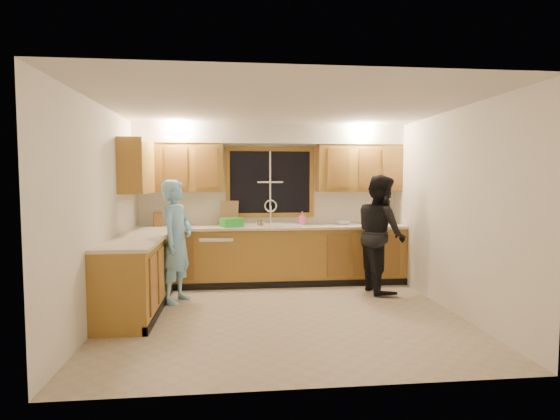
% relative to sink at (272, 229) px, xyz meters
% --- Properties ---
extents(floor, '(4.20, 4.20, 0.00)m').
position_rel_sink_xyz_m(floor, '(0.00, -1.60, -0.86)').
color(floor, tan).
rests_on(floor, ground).
extents(ceiling, '(4.20, 4.20, 0.00)m').
position_rel_sink_xyz_m(ceiling, '(0.00, -1.60, 1.64)').
color(ceiling, silver).
extents(wall_back, '(4.20, 0.00, 4.20)m').
position_rel_sink_xyz_m(wall_back, '(0.00, 0.30, 0.39)').
color(wall_back, white).
rests_on(wall_back, ground).
extents(wall_left, '(0.00, 3.80, 3.80)m').
position_rel_sink_xyz_m(wall_left, '(-2.10, -1.60, 0.39)').
color(wall_left, white).
rests_on(wall_left, ground).
extents(wall_right, '(0.00, 3.80, 3.80)m').
position_rel_sink_xyz_m(wall_right, '(2.10, -1.60, 0.39)').
color(wall_right, white).
rests_on(wall_right, ground).
extents(base_cabinets_back, '(4.20, 0.60, 0.88)m').
position_rel_sink_xyz_m(base_cabinets_back, '(0.00, -0.00, -0.42)').
color(base_cabinets_back, '#A77830').
rests_on(base_cabinets_back, ground).
extents(base_cabinets_left, '(0.60, 1.90, 0.88)m').
position_rel_sink_xyz_m(base_cabinets_left, '(-1.80, -1.25, -0.42)').
color(base_cabinets_left, '#A77830').
rests_on(base_cabinets_left, ground).
extents(countertop_back, '(4.20, 0.63, 0.04)m').
position_rel_sink_xyz_m(countertop_back, '(0.00, -0.02, 0.04)').
color(countertop_back, beige).
rests_on(countertop_back, base_cabinets_back).
extents(countertop_left, '(0.63, 1.90, 0.04)m').
position_rel_sink_xyz_m(countertop_left, '(-1.79, -1.25, 0.04)').
color(countertop_left, beige).
rests_on(countertop_left, base_cabinets_left).
extents(upper_cabinets_left, '(1.35, 0.33, 0.75)m').
position_rel_sink_xyz_m(upper_cabinets_left, '(-1.43, 0.13, 0.96)').
color(upper_cabinets_left, '#A77830').
rests_on(upper_cabinets_left, wall_back).
extents(upper_cabinets_right, '(1.35, 0.33, 0.75)m').
position_rel_sink_xyz_m(upper_cabinets_right, '(1.43, 0.13, 0.96)').
color(upper_cabinets_right, '#A77830').
rests_on(upper_cabinets_right, wall_back).
extents(upper_cabinets_return, '(0.33, 0.90, 0.75)m').
position_rel_sink_xyz_m(upper_cabinets_return, '(-1.94, -0.48, 0.96)').
color(upper_cabinets_return, '#A77830').
rests_on(upper_cabinets_return, wall_left).
extents(soffit, '(4.20, 0.35, 0.30)m').
position_rel_sink_xyz_m(soffit, '(0.00, 0.12, 1.49)').
color(soffit, silver).
rests_on(soffit, wall_back).
extents(window_frame, '(1.44, 0.03, 1.14)m').
position_rel_sink_xyz_m(window_frame, '(0.00, 0.29, 0.74)').
color(window_frame, black).
rests_on(window_frame, wall_back).
extents(sink, '(0.86, 0.52, 0.57)m').
position_rel_sink_xyz_m(sink, '(0.00, 0.00, 0.00)').
color(sink, white).
rests_on(sink, countertop_back).
extents(dishwasher, '(0.60, 0.56, 0.82)m').
position_rel_sink_xyz_m(dishwasher, '(-0.85, -0.01, -0.45)').
color(dishwasher, white).
rests_on(dishwasher, floor).
extents(stove, '(0.58, 0.75, 0.90)m').
position_rel_sink_xyz_m(stove, '(-1.80, -1.82, -0.41)').
color(stove, white).
rests_on(stove, floor).
extents(man, '(0.57, 0.70, 1.64)m').
position_rel_sink_xyz_m(man, '(-1.35, -0.90, -0.04)').
color(man, '#78BAE4').
rests_on(man, floor).
extents(woman, '(0.71, 0.88, 1.72)m').
position_rel_sink_xyz_m(woman, '(1.55, -0.64, -0.01)').
color(woman, black).
rests_on(woman, floor).
extents(knife_block, '(0.14, 0.12, 0.21)m').
position_rel_sink_xyz_m(knife_block, '(-1.77, 0.10, 0.16)').
color(knife_block, olive).
rests_on(knife_block, countertop_back).
extents(cutting_board, '(0.31, 0.17, 0.38)m').
position_rel_sink_xyz_m(cutting_board, '(-0.66, 0.21, 0.25)').
color(cutting_board, tan).
rests_on(cutting_board, countertop_back).
extents(dish_crate, '(0.37, 0.36, 0.14)m').
position_rel_sink_xyz_m(dish_crate, '(-0.63, -0.11, 0.12)').
color(dish_crate, green).
rests_on(dish_crate, countertop_back).
extents(soap_bottle, '(0.12, 0.12, 0.21)m').
position_rel_sink_xyz_m(soap_bottle, '(0.50, 0.09, 0.16)').
color(soap_bottle, pink).
rests_on(soap_bottle, countertop_back).
extents(bowl, '(0.25, 0.25, 0.06)m').
position_rel_sink_xyz_m(bowl, '(1.15, 0.02, 0.08)').
color(bowl, silver).
rests_on(bowl, countertop_back).
extents(can_left, '(0.06, 0.06, 0.11)m').
position_rel_sink_xyz_m(can_left, '(-0.21, -0.22, 0.11)').
color(can_left, beige).
rests_on(can_left, countertop_back).
extents(can_right, '(0.08, 0.08, 0.11)m').
position_rel_sink_xyz_m(can_right, '(-0.15, -0.21, 0.11)').
color(can_right, beige).
rests_on(can_right, countertop_back).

